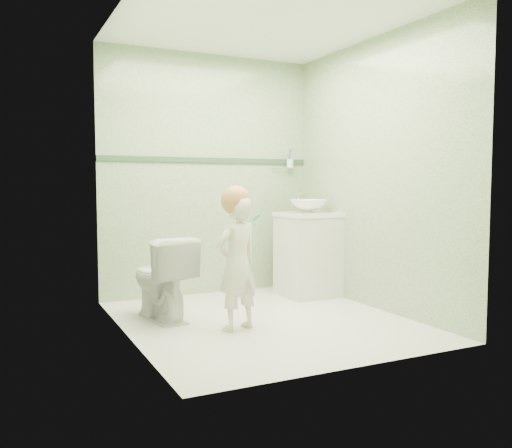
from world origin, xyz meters
TOP-DOWN VIEW (x-y plane):
  - ground at (0.00, 0.00)m, footprint 2.50×2.50m
  - room_shell at (0.00, 0.00)m, footprint 2.50×2.54m
  - trim_stripe at (0.00, 1.24)m, footprint 2.20×0.02m
  - vanity at (0.84, 0.70)m, footprint 0.52×0.50m
  - counter at (0.84, 0.70)m, footprint 0.54×0.52m
  - basin at (0.84, 0.70)m, footprint 0.37×0.37m
  - faucet at (0.84, 0.89)m, footprint 0.03×0.13m
  - cup_holder at (0.89, 1.18)m, footprint 0.26×0.07m
  - toilet at (-0.74, 0.40)m, footprint 0.49×0.73m
  - toddler at (-0.30, -0.15)m, footprint 0.43×0.35m
  - hair_cap at (-0.30, -0.13)m, footprint 0.23×0.23m
  - teal_toothbrush at (-0.20, -0.25)m, footprint 0.10×0.14m

SIDE VIEW (x-z plane):
  - ground at x=0.00m, z-range 0.00..0.00m
  - toilet at x=-0.74m, z-range 0.00..0.69m
  - vanity at x=0.84m, z-range 0.00..0.80m
  - toddler at x=-0.30m, z-range 0.00..1.02m
  - counter at x=0.84m, z-range 0.79..0.83m
  - teal_toothbrush at x=-0.20m, z-range 0.83..0.91m
  - basin at x=0.84m, z-range 0.83..0.96m
  - faucet at x=0.84m, z-range 0.88..1.06m
  - hair_cap at x=-0.30m, z-range 0.87..1.10m
  - room_shell at x=0.00m, z-range 0.00..2.40m
  - cup_holder at x=0.89m, z-range 1.23..1.44m
  - trim_stripe at x=0.00m, z-range 1.33..1.38m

